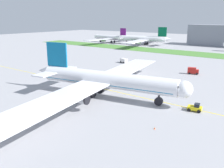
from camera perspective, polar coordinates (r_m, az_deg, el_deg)
ground_plane at (r=82.99m, az=-2.02°, el=-2.02°), size 600.00×600.00×0.00m
apron_taxi_line at (r=85.60m, az=-0.52°, el=-1.47°), size 280.00×0.36×0.01m
grass_median_strip at (r=178.33m, az=20.84°, el=6.32°), size 320.00×24.00×0.10m
airliner_foreground at (r=77.44m, az=-1.91°, el=0.99°), size 53.22×86.14×16.35m
pushback_tug at (r=70.38m, az=18.62°, el=-5.19°), size 5.57×3.16×2.20m
ground_crew_wingwalker_port at (r=68.52m, az=-18.40°, el=-5.69°), size 0.48×0.50×1.70m
traffic_cone_near_nose at (r=57.60m, az=9.82°, el=-9.96°), size 0.36×0.36×0.58m
service_truck_baggage_loader at (r=137.03m, az=2.77°, el=5.46°), size 4.96×3.66×2.46m
service_truck_fuel_bowser at (r=115.31m, az=18.17°, el=2.93°), size 5.10×3.44×2.92m
parked_airliner_far_left at (r=246.07m, az=-0.16°, el=10.62°), size 44.27×70.31×14.42m
parked_airliner_far_centre at (r=228.30m, az=7.34°, el=10.29°), size 50.57×81.26×16.14m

